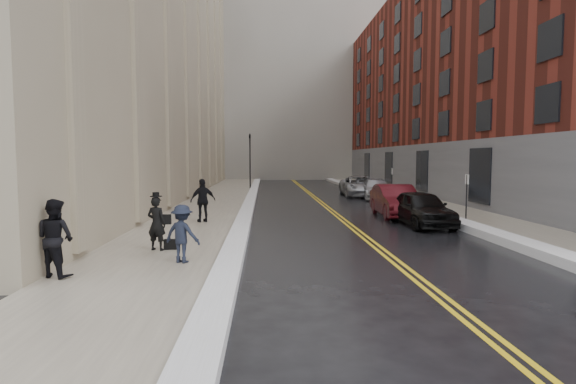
{
  "coord_description": "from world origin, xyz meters",
  "views": [
    {
      "loc": [
        -1.24,
        -11.81,
        2.97
      ],
      "look_at": [
        -0.31,
        6.12,
        1.6
      ],
      "focal_mm": 28.0,
      "sensor_mm": 36.0,
      "label": 1
    }
  ],
  "objects": [
    {
      "name": "car_black",
      "position": [
        5.6,
        7.37,
        0.77
      ],
      "size": [
        2.0,
        4.59,
        1.54
      ],
      "primitive_type": "imported",
      "rotation": [
        0.0,
        0.0,
        0.04
      ],
      "color": "black",
      "rests_on": "ground"
    },
    {
      "name": "building_right",
      "position": [
        17.5,
        23.0,
        9.0
      ],
      "size": [
        14.0,
        50.0,
        18.0
      ],
      "primitive_type": "cube",
      "color": "maroon",
      "rests_on": "ground"
    },
    {
      "name": "tower_far_left",
      "position": [
        -12.0,
        72.0,
        30.0
      ],
      "size": [
        22.0,
        18.0,
        60.0
      ],
      "primitive_type": "cube",
      "color": "slate",
      "rests_on": "ground"
    },
    {
      "name": "tower_far_right",
      "position": [
        14.0,
        66.0,
        22.0
      ],
      "size": [
        22.0,
        18.0,
        44.0
      ],
      "primitive_type": "cube",
      "color": "slate",
      "rests_on": "ground"
    },
    {
      "name": "pedestrian_main",
      "position": [
        -4.54,
        1.91,
        0.98
      ],
      "size": [
        0.7,
        0.57,
        1.65
      ],
      "primitive_type": "imported",
      "rotation": [
        0.0,
        0.0,
        2.81
      ],
      "color": "black",
      "rests_on": "sidewalk_left"
    },
    {
      "name": "parking_sign_far",
      "position": [
        7.9,
        20.0,
        1.36
      ],
      "size": [
        0.06,
        0.35,
        2.23
      ],
      "color": "black",
      "rests_on": "ground"
    },
    {
      "name": "car_silver_far",
      "position": [
        6.12,
        22.53,
        0.78
      ],
      "size": [
        2.75,
        5.71,
        1.57
      ],
      "primitive_type": "imported",
      "rotation": [
        0.0,
        0.0,
        -0.03
      ],
      "color": "#A5A7AD",
      "rests_on": "ground"
    },
    {
      "name": "lane_stripe_a",
      "position": [
        2.38,
        16.0,
        0.0
      ],
      "size": [
        0.12,
        64.0,
        0.01
      ],
      "primitive_type": "cube",
      "color": "gold",
      "rests_on": "ground"
    },
    {
      "name": "pedestrian_a",
      "position": [
        -6.2,
        -1.04,
        1.08
      ],
      "size": [
        1.11,
        1.01,
        1.86
      ],
      "primitive_type": "imported",
      "rotation": [
        0.0,
        0.0,
        2.73
      ],
      "color": "black",
      "rests_on": "sidewalk_left"
    },
    {
      "name": "sidewalk_left",
      "position": [
        -4.5,
        16.0,
        0.07
      ],
      "size": [
        4.0,
        64.0,
        0.15
      ],
      "primitive_type": "cube",
      "color": "gray",
      "rests_on": "ground"
    },
    {
      "name": "car_silver_near",
      "position": [
        6.8,
        20.15,
        0.71
      ],
      "size": [
        2.45,
        5.08,
        1.43
      ],
      "primitive_type": "imported",
      "rotation": [
        0.0,
        0.0,
        -0.09
      ],
      "color": "#A6A7AD",
      "rests_on": "ground"
    },
    {
      "name": "tower_far_center",
      "position": [
        1.0,
        56.0,
        26.0
      ],
      "size": [
        28.0,
        16.0,
        52.0
      ],
      "primitive_type": "cube",
      "color": "gray",
      "rests_on": "ground"
    },
    {
      "name": "snow_ridge_left",
      "position": [
        -2.2,
        16.0,
        0.13
      ],
      "size": [
        0.7,
        60.8,
        0.26
      ],
      "primitive_type": "cube",
      "color": "white",
      "rests_on": "ground"
    },
    {
      "name": "sidewalk_right",
      "position": [
        9.0,
        16.0,
        0.07
      ],
      "size": [
        3.0,
        64.0,
        0.15
      ],
      "primitive_type": "cube",
      "color": "gray",
      "rests_on": "ground"
    },
    {
      "name": "ground",
      "position": [
        0.0,
        0.0,
        0.0
      ],
      "size": [
        160.0,
        160.0,
        0.0
      ],
      "primitive_type": "plane",
      "color": "black",
      "rests_on": "ground"
    },
    {
      "name": "pedestrian_b",
      "position": [
        -3.47,
        0.27,
        0.93
      ],
      "size": [
        1.16,
        0.92,
        1.57
      ],
      "primitive_type": "imported",
      "rotation": [
        0.0,
        0.0,
        2.75
      ],
      "color": "black",
      "rests_on": "sidewalk_left"
    },
    {
      "name": "lane_stripe_b",
      "position": [
        2.62,
        16.0,
        0.0
      ],
      "size": [
        0.12,
        64.0,
        0.01
      ],
      "primitive_type": "cube",
      "color": "gold",
      "rests_on": "ground"
    },
    {
      "name": "snow_ridge_right",
      "position": [
        7.15,
        16.0,
        0.15
      ],
      "size": [
        0.85,
        60.8,
        0.3
      ],
      "primitive_type": "cube",
      "color": "white",
      "rests_on": "ground"
    },
    {
      "name": "parking_sign_near",
      "position": [
        7.9,
        8.0,
        1.36
      ],
      "size": [
        0.06,
        0.35,
        2.23
      ],
      "color": "black",
      "rests_on": "ground"
    },
    {
      "name": "traffic_signal",
      "position": [
        -2.6,
        30.0,
        3.08
      ],
      "size": [
        0.18,
        0.15,
        5.2
      ],
      "color": "black",
      "rests_on": "ground"
    },
    {
      "name": "car_maroon",
      "position": [
        5.34,
        10.35,
        0.81
      ],
      "size": [
        1.92,
        5.0,
        1.62
      ],
      "primitive_type": "imported",
      "rotation": [
        0.0,
        0.0,
        -0.04
      ],
      "color": "#400B11",
      "rests_on": "ground"
    },
    {
      "name": "pedestrian_c",
      "position": [
        -3.96,
        7.97,
        1.1
      ],
      "size": [
        1.21,
        0.87,
        1.9
      ],
      "primitive_type": "imported",
      "rotation": [
        0.0,
        0.0,
        3.56
      ],
      "color": "black",
      "rests_on": "sidewalk_left"
    }
  ]
}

